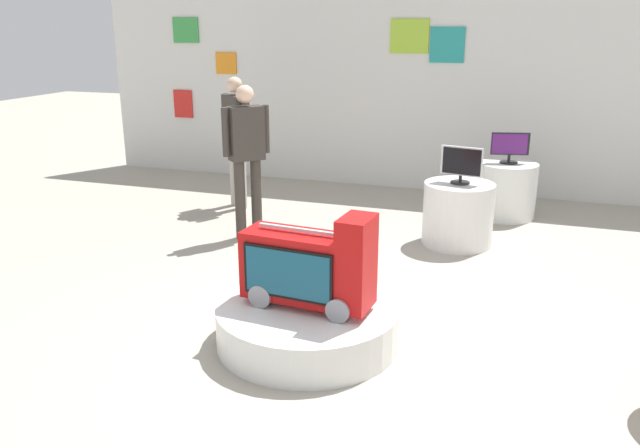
{
  "coord_description": "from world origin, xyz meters",
  "views": [
    {
      "loc": [
        1.19,
        -4.41,
        2.4
      ],
      "look_at": [
        -0.42,
        0.39,
        0.8
      ],
      "focal_mm": 36.05,
      "sensor_mm": 36.0,
      "label": 1
    }
  ],
  "objects_px": {
    "display_pedestal_left_rear": "(458,214)",
    "tv_on_center_rear": "(510,147)",
    "tv_on_left_rear": "(461,164)",
    "shopper_browsing_rear": "(236,132)",
    "shopper_browsing_near_truck": "(247,150)",
    "novelty_firetruck_tv": "(310,269)",
    "display_pedestal_center_rear": "(506,190)",
    "main_display_pedestal": "(308,324)"
  },
  "relations": [
    {
      "from": "display_pedestal_left_rear",
      "to": "shopper_browsing_rear",
      "type": "distance_m",
      "value": 3.12
    },
    {
      "from": "tv_on_left_rear",
      "to": "shopper_browsing_rear",
      "type": "xyz_separation_m",
      "value": [
        -2.99,
        0.61,
        0.1
      ]
    },
    {
      "from": "display_pedestal_left_rear",
      "to": "tv_on_center_rear",
      "type": "height_order",
      "value": "tv_on_center_rear"
    },
    {
      "from": "display_pedestal_left_rear",
      "to": "tv_on_center_rear",
      "type": "xyz_separation_m",
      "value": [
        0.45,
        1.27,
        0.56
      ]
    },
    {
      "from": "main_display_pedestal",
      "to": "display_pedestal_center_rear",
      "type": "height_order",
      "value": "display_pedestal_center_rear"
    },
    {
      "from": "main_display_pedestal",
      "to": "shopper_browsing_near_truck",
      "type": "distance_m",
      "value": 2.82
    },
    {
      "from": "tv_on_left_rear",
      "to": "shopper_browsing_rear",
      "type": "bearing_deg",
      "value": 168.45
    },
    {
      "from": "tv_on_left_rear",
      "to": "shopper_browsing_rear",
      "type": "height_order",
      "value": "shopper_browsing_rear"
    },
    {
      "from": "tv_on_left_rear",
      "to": "display_pedestal_left_rear",
      "type": "bearing_deg",
      "value": 101.44
    },
    {
      "from": "main_display_pedestal",
      "to": "shopper_browsing_rear",
      "type": "distance_m",
      "value": 4.09
    },
    {
      "from": "tv_on_center_rear",
      "to": "shopper_browsing_rear",
      "type": "xyz_separation_m",
      "value": [
        -3.44,
        -0.66,
        0.11
      ]
    },
    {
      "from": "display_pedestal_left_rear",
      "to": "tv_on_center_rear",
      "type": "distance_m",
      "value": 1.46
    },
    {
      "from": "main_display_pedestal",
      "to": "novelty_firetruck_tv",
      "type": "xyz_separation_m",
      "value": [
        0.02,
        -0.01,
        0.47
      ]
    },
    {
      "from": "novelty_firetruck_tv",
      "to": "display_pedestal_left_rear",
      "type": "bearing_deg",
      "value": 74.09
    },
    {
      "from": "shopper_browsing_rear",
      "to": "display_pedestal_center_rear",
      "type": "bearing_deg",
      "value": 10.9
    },
    {
      "from": "novelty_firetruck_tv",
      "to": "tv_on_left_rear",
      "type": "height_order",
      "value": "tv_on_left_rear"
    },
    {
      "from": "display_pedestal_left_rear",
      "to": "shopper_browsing_near_truck",
      "type": "bearing_deg",
      "value": -167.24
    },
    {
      "from": "main_display_pedestal",
      "to": "tv_on_center_rear",
      "type": "bearing_deg",
      "value": 72.63
    },
    {
      "from": "display_pedestal_left_rear",
      "to": "shopper_browsing_near_truck",
      "type": "height_order",
      "value": "shopper_browsing_near_truck"
    },
    {
      "from": "display_pedestal_left_rear",
      "to": "main_display_pedestal",
      "type": "bearing_deg",
      "value": -106.34
    },
    {
      "from": "main_display_pedestal",
      "to": "tv_on_center_rear",
      "type": "height_order",
      "value": "tv_on_center_rear"
    },
    {
      "from": "novelty_firetruck_tv",
      "to": "shopper_browsing_rear",
      "type": "height_order",
      "value": "shopper_browsing_rear"
    },
    {
      "from": "novelty_firetruck_tv",
      "to": "tv_on_center_rear",
      "type": "bearing_deg",
      "value": 72.93
    },
    {
      "from": "tv_on_center_rear",
      "to": "shopper_browsing_near_truck",
      "type": "distance_m",
      "value": 3.3
    },
    {
      "from": "shopper_browsing_near_truck",
      "to": "shopper_browsing_rear",
      "type": "relative_size",
      "value": 1.01
    },
    {
      "from": "tv_on_center_rear",
      "to": "shopper_browsing_near_truck",
      "type": "xyz_separation_m",
      "value": [
        -2.77,
        -1.79,
        0.11
      ]
    },
    {
      "from": "shopper_browsing_near_truck",
      "to": "novelty_firetruck_tv",
      "type": "bearing_deg",
      "value": -55.44
    },
    {
      "from": "display_pedestal_center_rear",
      "to": "tv_on_center_rear",
      "type": "bearing_deg",
      "value": -103.3
    },
    {
      "from": "novelty_firetruck_tv",
      "to": "main_display_pedestal",
      "type": "bearing_deg",
      "value": 156.17
    },
    {
      "from": "novelty_firetruck_tv",
      "to": "shopper_browsing_rear",
      "type": "relative_size",
      "value": 0.59
    },
    {
      "from": "display_pedestal_center_rear",
      "to": "tv_on_center_rear",
      "type": "height_order",
      "value": "tv_on_center_rear"
    },
    {
      "from": "display_pedestal_left_rear",
      "to": "tv_on_left_rear",
      "type": "xyz_separation_m",
      "value": [
        0.0,
        -0.0,
        0.57
      ]
    },
    {
      "from": "display_pedestal_left_rear",
      "to": "shopper_browsing_near_truck",
      "type": "relative_size",
      "value": 0.45
    },
    {
      "from": "main_display_pedestal",
      "to": "tv_on_left_rear",
      "type": "height_order",
      "value": "tv_on_left_rear"
    },
    {
      "from": "shopper_browsing_rear",
      "to": "main_display_pedestal",
      "type": "bearing_deg",
      "value": -56.87
    },
    {
      "from": "main_display_pedestal",
      "to": "shopper_browsing_near_truck",
      "type": "xyz_separation_m",
      "value": [
        -1.51,
        2.22,
        0.87
      ]
    },
    {
      "from": "main_display_pedestal",
      "to": "display_pedestal_left_rear",
      "type": "distance_m",
      "value": 2.86
    },
    {
      "from": "display_pedestal_center_rear",
      "to": "tv_on_center_rear",
      "type": "xyz_separation_m",
      "value": [
        -0.0,
        -0.0,
        0.56
      ]
    },
    {
      "from": "main_display_pedestal",
      "to": "display_pedestal_center_rear",
      "type": "xyz_separation_m",
      "value": [
        1.25,
        4.01,
        0.19
      ]
    },
    {
      "from": "display_pedestal_center_rear",
      "to": "shopper_browsing_rear",
      "type": "xyz_separation_m",
      "value": [
        -3.44,
        -0.66,
        0.67
      ]
    },
    {
      "from": "main_display_pedestal",
      "to": "novelty_firetruck_tv",
      "type": "relative_size",
      "value": 1.39
    },
    {
      "from": "display_pedestal_center_rear",
      "to": "shopper_browsing_near_truck",
      "type": "distance_m",
      "value": 3.37
    }
  ]
}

